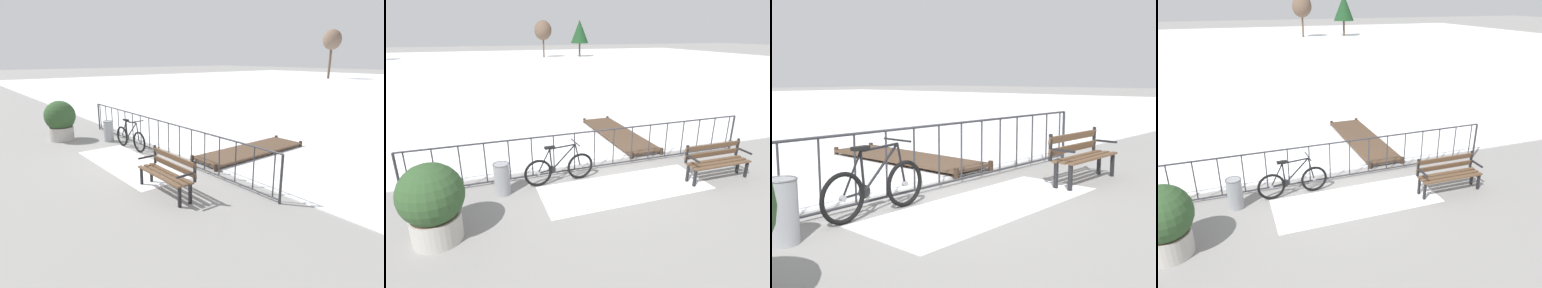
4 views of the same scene
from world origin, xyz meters
The scene contains 7 objects.
ground_plane centered at (0.00, 0.00, 0.00)m, with size 160.00×160.00×0.00m, color gray.
snow_patch centered at (0.30, -1.20, 0.00)m, with size 3.92×1.43×0.01m, color white.
railing_fence centered at (0.00, 0.00, 0.56)m, with size 9.06×0.06×1.07m.
bicycle_near_railing centered at (-1.05, -0.41, 0.37)m, with size 1.71×0.52×0.97m.
park_bench centered at (2.60, -1.44, 0.51)m, with size 1.61×0.50×0.89m.
trash_bin centered at (-2.40, -0.54, 0.37)m, with size 0.35×0.35×0.73m.
wooden_dock centered at (1.77, 2.21, 0.12)m, with size 1.10×3.92×0.20m.
Camera 3 is at (-4.72, -5.25, 1.79)m, focal length 43.52 mm.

